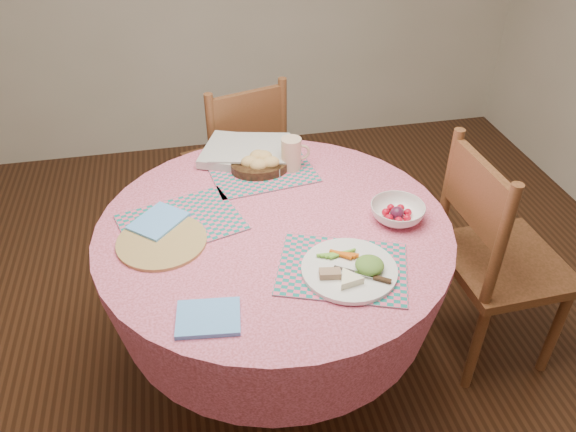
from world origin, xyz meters
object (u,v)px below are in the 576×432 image
object	(u,v)px
latte_mug	(292,153)
wicker_trivet	(162,241)
fruit_bowl	(397,212)
chair_right	(494,256)
chair_back	(239,161)
dining_table	(275,267)
dinner_plate	(352,269)
bread_bowl	(260,163)

from	to	relation	value
latte_mug	wicker_trivet	bearing A→B (deg)	-144.50
wicker_trivet	fruit_bowl	world-z (taller)	fruit_bowl
chair_right	chair_back	size ratio (longest dim) A/B	1.05
chair_back	latte_mug	size ratio (longest dim) A/B	7.26
dining_table	chair_right	xyz separation A→B (m)	(0.85, -0.06, -0.04)
dinner_plate	latte_mug	size ratio (longest dim) A/B	2.31
chair_right	latte_mug	world-z (taller)	chair_right
bread_bowl	latte_mug	bearing A→B (deg)	-4.64
chair_back	chair_right	bearing A→B (deg)	115.68
bread_bowl	fruit_bowl	size ratio (longest dim) A/B	1.20
dinner_plate	fruit_bowl	xyz separation A→B (m)	(0.24, 0.24, 0.01)
latte_mug	dinner_plate	bearing A→B (deg)	-85.43
dinner_plate	bread_bowl	xyz separation A→B (m)	(-0.18, 0.66, 0.02)
bread_bowl	latte_mug	world-z (taller)	latte_mug
dining_table	dinner_plate	xyz separation A→B (m)	(0.19, -0.30, 0.22)
chair_back	fruit_bowl	bearing A→B (deg)	98.48
dining_table	latte_mug	bearing A→B (deg)	68.48
chair_right	dinner_plate	xyz separation A→B (m)	(-0.66, -0.23, 0.26)
wicker_trivet	dinner_plate	size ratio (longest dim) A/B	1.00
wicker_trivet	latte_mug	xyz separation A→B (m)	(0.52, 0.37, 0.06)
dining_table	bread_bowl	bearing A→B (deg)	88.15
chair_right	wicker_trivet	distance (m)	1.26
chair_back	dinner_plate	size ratio (longest dim) A/B	3.14
dinner_plate	bread_bowl	world-z (taller)	bread_bowl
fruit_bowl	dining_table	bearing A→B (deg)	172.56
dining_table	chair_right	world-z (taller)	chair_right
fruit_bowl	chair_back	bearing A→B (deg)	115.25
bread_bowl	fruit_bowl	bearing A→B (deg)	-45.02
chair_back	latte_mug	xyz separation A→B (m)	(0.16, -0.54, 0.33)
chair_right	wicker_trivet	size ratio (longest dim) A/B	3.28
wicker_trivet	dinner_plate	world-z (taller)	dinner_plate
latte_mug	fruit_bowl	bearing A→B (deg)	-54.50
chair_right	wicker_trivet	world-z (taller)	chair_right
chair_right	wicker_trivet	xyz separation A→B (m)	(-1.24, 0.04, 0.24)
chair_back	wicker_trivet	xyz separation A→B (m)	(-0.37, -0.91, 0.26)
chair_back	fruit_bowl	world-z (taller)	chair_back
chair_right	latte_mug	bearing A→B (deg)	57.75
chair_right	fruit_bowl	size ratio (longest dim) A/B	5.15
latte_mug	fruit_bowl	world-z (taller)	latte_mug
latte_mug	bread_bowl	bearing A→B (deg)	175.36
chair_right	latte_mug	distance (m)	0.88
bread_bowl	dinner_plate	bearing A→B (deg)	-74.83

